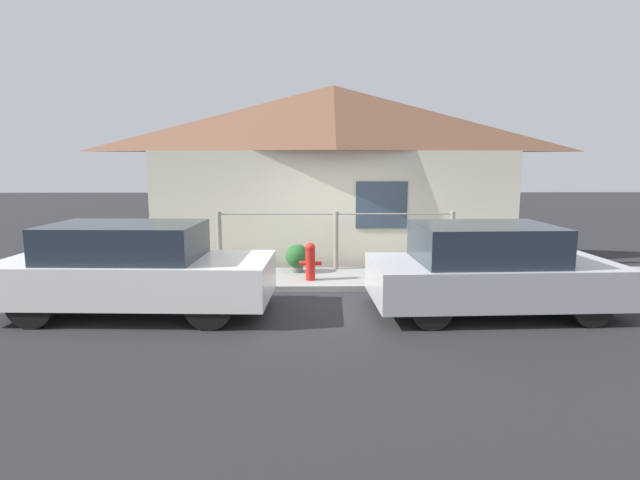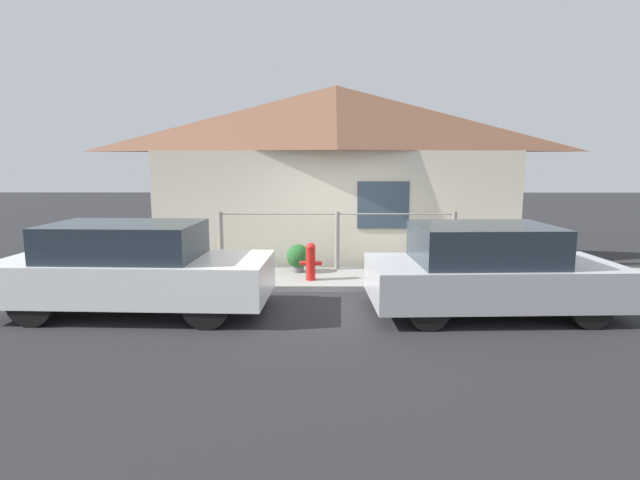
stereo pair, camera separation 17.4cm
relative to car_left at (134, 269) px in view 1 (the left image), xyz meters
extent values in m
plane|color=#262628|center=(3.19, 1.25, -0.70)|extent=(60.00, 60.00, 0.00)
cube|color=gray|center=(3.19, 2.06, -0.65)|extent=(24.00, 1.62, 0.11)
cube|color=beige|center=(3.19, 3.24, 0.57)|extent=(7.94, 0.12, 2.55)
cube|color=#384756|center=(4.18, 3.17, 0.70)|extent=(1.10, 0.04, 1.00)
pyramid|color=brown|center=(3.19, 4.28, 2.59)|extent=(8.34, 2.20, 1.48)
cylinder|color=gray|center=(0.79, 2.72, 0.00)|extent=(0.10, 0.10, 1.20)
cylinder|color=gray|center=(3.19, 2.72, 0.00)|extent=(0.10, 0.10, 1.20)
cylinder|color=gray|center=(5.59, 2.72, 0.00)|extent=(0.10, 0.10, 1.20)
cylinder|color=gray|center=(3.19, 2.72, 0.55)|extent=(4.80, 0.03, 0.03)
cube|color=white|center=(0.04, 0.00, -0.15)|extent=(4.09, 1.76, 0.61)
cube|color=#232D38|center=(-0.12, 0.00, 0.43)|extent=(2.27, 1.50, 0.53)
cylinder|color=black|center=(1.32, 0.63, -0.37)|extent=(0.68, 0.23, 0.67)
cylinder|color=black|center=(1.27, -0.73, -0.37)|extent=(0.68, 0.23, 0.67)
cylinder|color=black|center=(-1.18, 0.73, -0.37)|extent=(0.68, 0.23, 0.67)
cylinder|color=black|center=(-1.23, -0.63, -0.37)|extent=(0.68, 0.23, 0.67)
cube|color=#B7B7BC|center=(5.47, 0.00, -0.19)|extent=(3.75, 1.85, 0.59)
cube|color=#232D38|center=(5.32, -0.01, 0.39)|extent=(2.08, 1.58, 0.57)
cylinder|color=black|center=(6.58, 0.78, -0.41)|extent=(0.59, 0.22, 0.58)
cylinder|color=black|center=(6.63, -0.69, -0.41)|extent=(0.59, 0.22, 0.58)
cylinder|color=black|center=(4.30, 0.69, -0.41)|extent=(0.59, 0.22, 0.58)
cylinder|color=black|center=(4.35, -0.78, -0.41)|extent=(0.59, 0.22, 0.58)
cylinder|color=red|center=(2.66, 1.74, -0.31)|extent=(0.18, 0.18, 0.58)
sphere|color=red|center=(2.66, 1.74, 0.02)|extent=(0.19, 0.19, 0.19)
cylinder|color=red|center=(2.53, 1.74, -0.28)|extent=(0.16, 0.08, 0.08)
cylinder|color=red|center=(2.79, 1.74, -0.28)|extent=(0.16, 0.08, 0.08)
cylinder|color=slate|center=(2.40, 2.44, -0.52)|extent=(0.23, 0.23, 0.15)
sphere|color=#235B28|center=(2.40, 2.44, -0.27)|extent=(0.47, 0.47, 0.47)
camera|label=1|loc=(2.71, -7.44, 1.60)|focal=28.00mm
camera|label=2|loc=(2.89, -7.44, 1.60)|focal=28.00mm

